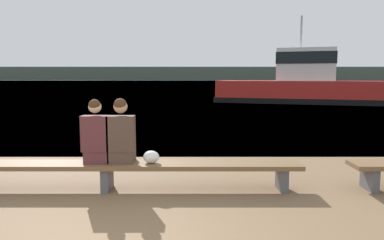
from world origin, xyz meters
The scene contains 7 objects.
water_surface centered at (0.00, 125.03, 0.00)m, with size 240.00×240.00×0.00m, color #386084.
far_shoreline centered at (0.00, 193.30, 3.31)m, with size 600.00×12.00×6.63m, color #424738.
bench_main centered at (-0.21, 2.53, 0.37)m, with size 6.31×0.53×0.45m.
person_left centered at (-0.37, 2.54, 0.89)m, with size 0.44×0.41×1.04m.
person_right centered at (0.04, 2.54, 0.91)m, with size 0.44×0.42×1.05m.
shopping_bag centered at (0.52, 2.52, 0.55)m, with size 0.26×0.22×0.20m.
tugboat_red centered at (8.59, 22.56, 1.18)m, with size 11.55×6.40×5.92m.
Camera 1 is at (1.18, -3.41, 1.85)m, focal length 35.00 mm.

